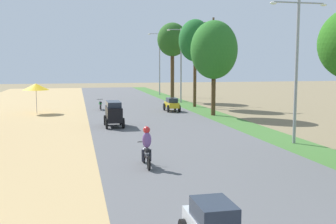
% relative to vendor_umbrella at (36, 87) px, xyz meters
% --- Properties ---
extents(vendor_umbrella, '(2.20, 2.20, 2.52)m').
position_rel_vendor_umbrella_xyz_m(vendor_umbrella, '(0.00, 0.00, 0.00)').
color(vendor_umbrella, '#99999E').
rests_on(vendor_umbrella, dirt_shoulder).
extents(median_tree_third, '(3.78, 3.78, 7.63)m').
position_rel_vendor_umbrella_xyz_m(median_tree_third, '(14.21, -4.58, 3.02)').
color(median_tree_third, '#4C351E').
rests_on(median_tree_third, median_strip).
extents(median_tree_fourth, '(3.20, 3.20, 8.47)m').
position_rel_vendor_umbrella_xyz_m(median_tree_fourth, '(14.65, 2.34, 4.15)').
color(median_tree_fourth, '#4C351E').
rests_on(median_tree_fourth, median_strip).
extents(median_tree_fifth, '(3.44, 3.44, 8.86)m').
position_rel_vendor_umbrella_xyz_m(median_tree_fifth, '(14.13, 9.73, 4.62)').
color(median_tree_fifth, '#4C351E').
rests_on(median_tree_fifth, median_strip).
extents(streetlamp_near, '(3.16, 0.20, 7.37)m').
position_rel_vendor_umbrella_xyz_m(streetlamp_near, '(14.45, -16.91, 2.03)').
color(streetlamp_near, gray).
rests_on(streetlamp_near, median_strip).
extents(streetlamp_mid, '(3.16, 0.20, 7.99)m').
position_rel_vendor_umbrella_xyz_m(streetlamp_mid, '(14.45, 7.03, 2.35)').
color(streetlamp_mid, gray).
rests_on(streetlamp_mid, median_strip).
extents(streetlamp_far, '(3.16, 0.20, 8.42)m').
position_rel_vendor_umbrella_xyz_m(streetlamp_far, '(14.45, 18.78, 2.56)').
color(streetlamp_far, gray).
rests_on(streetlamp_far, median_strip).
extents(utility_pole_near, '(1.80, 0.20, 8.70)m').
position_rel_vendor_umbrella_xyz_m(utility_pole_near, '(16.44, 2.19, 2.23)').
color(utility_pole_near, brown).
rests_on(utility_pole_near, ground).
extents(car_van_black, '(1.19, 2.41, 1.67)m').
position_rel_vendor_umbrella_xyz_m(car_van_black, '(5.72, -9.17, -1.28)').
color(car_van_black, black).
rests_on(car_van_black, road_strip).
extents(car_sedan_yellow, '(1.10, 2.26, 1.19)m').
position_rel_vendor_umbrella_xyz_m(car_sedan_yellow, '(11.50, -1.26, -1.57)').
color(car_sedan_yellow, gold).
rests_on(car_sedan_yellow, road_strip).
extents(motorbike_foreground_rider, '(0.54, 1.80, 1.66)m').
position_rel_vendor_umbrella_xyz_m(motorbike_foreground_rider, '(6.04, -20.24, -1.45)').
color(motorbike_foreground_rider, black).
rests_on(motorbike_foreground_rider, road_strip).
extents(motorbike_ahead_second, '(0.54, 1.80, 0.94)m').
position_rel_vendor_umbrella_xyz_m(motorbike_ahead_second, '(5.43, 1.34, -1.73)').
color(motorbike_ahead_second, black).
rests_on(motorbike_ahead_second, road_strip).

